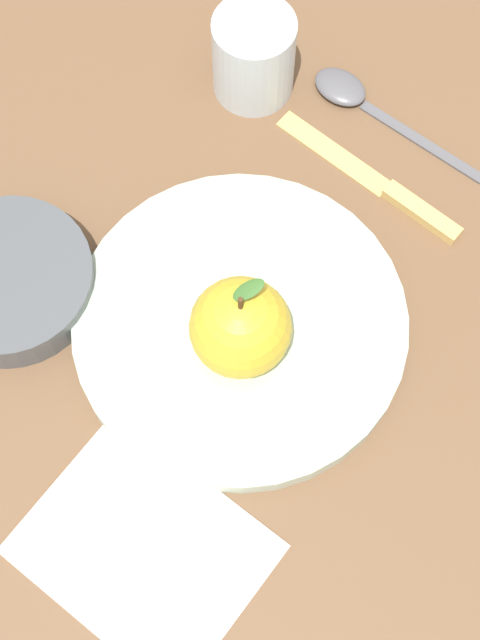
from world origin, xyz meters
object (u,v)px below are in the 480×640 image
object	(u,v)px
apple	(246,331)
side_bowl	(8,279)
cup	(254,53)
spoon	(358,98)
linen_napkin	(143,548)
dinner_plate	(240,324)
knife	(384,187)

from	to	relation	value
apple	side_bowl	world-z (taller)	apple
apple	cup	xyz separation A→B (m)	(0.22, 0.13, -0.01)
side_bowl	spoon	xyz separation A→B (m)	(0.30, -0.14, -0.01)
side_bowl	cup	bearing A→B (deg)	-11.36
apple	side_bowl	size ratio (longest dim) A/B	0.66
cup	linen_napkin	size ratio (longest dim) A/B	0.48
dinner_plate	cup	size ratio (longest dim) A/B	3.30
side_bowl	apple	bearing A→B (deg)	-74.61
side_bowl	linen_napkin	bearing A→B (deg)	-118.26
dinner_plate	side_bowl	xyz separation A→B (m)	(-0.07, 0.17, 0.01)
cup	dinner_plate	bearing A→B (deg)	-149.87
spoon	apple	bearing A→B (deg)	-169.42
cup	apple	bearing A→B (deg)	-148.64
dinner_plate	side_bowl	bearing A→B (deg)	112.01
cup	spoon	xyz separation A→B (m)	(0.03, -0.09, -0.04)
knife	side_bowl	bearing A→B (deg)	139.86
linen_napkin	cup	bearing A→B (deg)	21.60
linen_napkin	side_bowl	bearing A→B (deg)	61.74
cup	spoon	world-z (taller)	cup
spoon	side_bowl	bearing A→B (deg)	155.22
knife	linen_napkin	size ratio (longest dim) A/B	1.12
dinner_plate	spoon	distance (m)	0.23
spoon	knife	bearing A→B (deg)	-135.34
side_bowl	cup	distance (m)	0.27
apple	side_bowl	distance (m)	0.20
dinner_plate	knife	distance (m)	0.17
knife	spoon	bearing A→B (deg)	44.66
side_bowl	cup	size ratio (longest dim) A/B	1.73
spoon	linen_napkin	world-z (taller)	spoon
spoon	cup	bearing A→B (deg)	111.45
knife	linen_napkin	xyz separation A→B (m)	(-0.35, -0.00, -0.00)
side_bowl	knife	world-z (taller)	side_bowl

